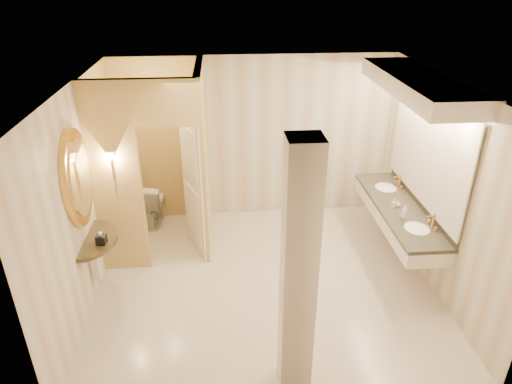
% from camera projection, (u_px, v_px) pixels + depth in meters
% --- Properties ---
extents(floor, '(4.50, 4.50, 0.00)m').
position_uv_depth(floor, '(264.00, 281.00, 6.30)').
color(floor, beige).
rests_on(floor, ground).
extents(ceiling, '(4.50, 4.50, 0.00)m').
position_uv_depth(ceiling, '(266.00, 86.00, 5.09)').
color(ceiling, white).
rests_on(ceiling, wall_back).
extents(wall_back, '(4.50, 0.02, 2.70)m').
position_uv_depth(wall_back, '(253.00, 139.00, 7.48)').
color(wall_back, beige).
rests_on(wall_back, floor).
extents(wall_front, '(4.50, 0.02, 2.70)m').
position_uv_depth(wall_front, '(288.00, 299.00, 3.91)').
color(wall_front, beige).
rests_on(wall_front, floor).
extents(wall_left, '(0.02, 4.00, 2.70)m').
position_uv_depth(wall_left, '(81.00, 201.00, 5.53)').
color(wall_left, beige).
rests_on(wall_left, floor).
extents(wall_right, '(0.02, 4.00, 2.70)m').
position_uv_depth(wall_right, '(439.00, 187.00, 5.86)').
color(wall_right, beige).
rests_on(wall_right, floor).
extents(toilet_closet, '(1.50, 1.55, 2.70)m').
position_uv_depth(toilet_closet, '(180.00, 164.00, 6.46)').
color(toilet_closet, '#DFCD75').
rests_on(toilet_closet, floor).
extents(wall_sconce, '(0.14, 0.14, 0.42)m').
position_uv_depth(wall_sconce, '(111.00, 157.00, 5.77)').
color(wall_sconce, gold).
rests_on(wall_sconce, toilet_closet).
extents(vanity, '(0.75, 2.42, 2.09)m').
position_uv_depth(vanity, '(410.00, 156.00, 6.07)').
color(vanity, white).
rests_on(vanity, floor).
extents(console_shelf, '(0.91, 0.91, 1.91)m').
position_uv_depth(console_shelf, '(82.00, 206.00, 5.44)').
color(console_shelf, black).
rests_on(console_shelf, floor).
extents(pillar, '(0.31, 0.31, 2.70)m').
position_uv_depth(pillar, '(298.00, 275.00, 4.21)').
color(pillar, white).
rests_on(pillar, floor).
extents(tissue_box, '(0.12, 0.12, 0.11)m').
position_uv_depth(tissue_box, '(101.00, 239.00, 5.53)').
color(tissue_box, black).
rests_on(tissue_box, console_shelf).
extents(toilet, '(0.50, 0.78, 0.75)m').
position_uv_depth(toilet, '(152.00, 202.00, 7.57)').
color(toilet, white).
rests_on(toilet, floor).
extents(soap_bottle_a, '(0.07, 0.07, 0.12)m').
position_uv_depth(soap_bottle_a, '(394.00, 203.00, 6.36)').
color(soap_bottle_a, beige).
rests_on(soap_bottle_a, vanity).
extents(soap_bottle_b, '(0.10, 0.10, 0.10)m').
position_uv_depth(soap_bottle_b, '(398.00, 204.00, 6.36)').
color(soap_bottle_b, silver).
rests_on(soap_bottle_b, vanity).
extents(soap_bottle_c, '(0.09, 0.09, 0.19)m').
position_uv_depth(soap_bottle_c, '(404.00, 212.00, 6.06)').
color(soap_bottle_c, '#C6B28C').
rests_on(soap_bottle_c, vanity).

